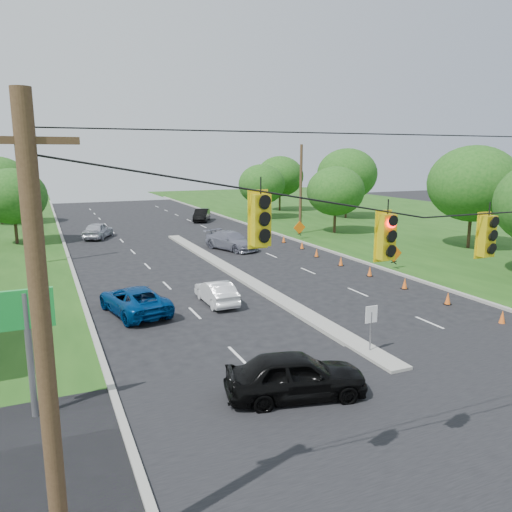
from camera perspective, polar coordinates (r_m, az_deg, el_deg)
name	(u,v)px	position (r m, az deg, el deg)	size (l,w,h in m)	color
ground	(490,426)	(17.28, 25.20, -17.19)	(160.00, 160.00, 0.00)	black
cross_street	(490,426)	(17.28, 25.20, -17.19)	(160.00, 14.00, 0.02)	black
curb_left	(70,262)	(40.52, -20.52, -0.60)	(0.25, 110.00, 0.16)	gray
curb_right	(303,243)	(46.06, 5.38, 1.47)	(0.25, 110.00, 0.16)	gray
median	(236,275)	(33.85, -2.29, -2.15)	(1.00, 34.00, 0.18)	gray
median_sign	(371,320)	(20.72, 13.02, -7.14)	(0.55, 0.06, 2.05)	gray
utility_pole_far_left	(30,204)	(39.84, -24.43, 5.46)	(0.28, 0.28, 9.00)	#422D1C
utility_pole_far_right	(301,190)	(51.02, 5.13, 7.54)	(0.28, 0.28, 9.00)	#422D1C
cone_1	(502,317)	(26.76, 26.33, -6.30)	(0.32, 0.32, 0.70)	orange
cone_2	(448,298)	(29.02, 21.08, -4.54)	(0.32, 0.32, 0.70)	orange
cone_3	(405,283)	(31.49, 16.64, -3.02)	(0.32, 0.32, 0.70)	orange
cone_4	(370,271)	(34.15, 12.88, -1.71)	(0.32, 0.32, 0.70)	orange
cone_5	(341,261)	(36.95, 9.68, -0.58)	(0.32, 0.32, 0.70)	orange
cone_6	(317,253)	(39.86, 6.94, 0.38)	(0.32, 0.32, 0.70)	orange
cone_7	(302,245)	(43.14, 5.28, 1.26)	(0.32, 0.32, 0.70)	orange
cone_8	(284,239)	(46.19, 3.20, 1.97)	(0.32, 0.32, 0.70)	orange
cone_9	(268,233)	(49.30, 1.37, 2.59)	(0.32, 0.32, 0.70)	orange
cone_10	(254,229)	(52.46, -0.24, 3.14)	(0.32, 0.32, 0.70)	orange
work_sign_1	(394,254)	(36.44, 15.52, 0.18)	(1.27, 0.58, 1.37)	black
work_sign_2	(299,228)	(47.95, 4.99, 3.20)	(1.27, 0.58, 1.37)	black
tree_5	(13,196)	(49.86, -26.05, 6.15)	(5.88, 5.88, 6.86)	black
tree_8	(473,184)	(46.45, 23.59, 7.59)	(7.56, 7.56, 8.82)	black
tree_9	(336,191)	(51.95, 9.08, 7.33)	(5.88, 5.88, 6.86)	black
tree_10	(347,174)	(64.61, 10.37, 9.18)	(7.56, 7.56, 8.82)	black
tree_11	(280,176)	(72.17, 2.75, 9.08)	(6.72, 6.72, 7.84)	black
tree_12	(262,184)	(63.33, 0.65, 8.20)	(5.88, 5.88, 6.86)	black
black_sedan	(296,375)	(17.05, 4.58, -13.44)	(1.89, 4.70, 1.60)	black
white_sedan	(216,292)	(27.29, -4.55, -4.16)	(1.34, 3.85, 1.27)	white
blue_pickup	(134,300)	(26.26, -13.76, -4.91)	(2.37, 5.14, 1.43)	navy
silver_car_far	(231,241)	(42.64, -2.83, 1.76)	(2.19, 5.39, 1.56)	slate
silver_car_oncoming	(98,230)	(50.78, -17.61, 2.82)	(1.87, 4.65, 1.59)	#A6A8B3
dark_car_receding	(202,215)	(61.34, -6.22, 4.67)	(1.60, 4.60, 1.51)	black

